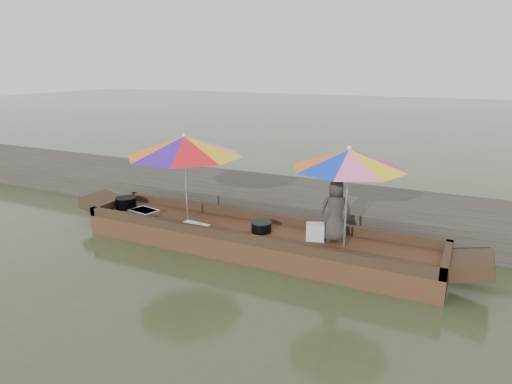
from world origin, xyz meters
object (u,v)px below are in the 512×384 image
at_px(charcoal_grill, 261,227).
at_px(vendor, 336,210).
at_px(supply_bag, 315,232).
at_px(umbrella_stern, 347,198).
at_px(tray_crayfish, 144,212).
at_px(umbrella_bow, 186,178).
at_px(tray_scallop, 193,227).
at_px(boat_hull, 253,241).
at_px(cooking_pot, 126,203).

bearing_deg(charcoal_grill, vendor, 7.50).
xyz_separation_m(supply_bag, umbrella_stern, (0.49, -0.08, 0.65)).
bearing_deg(tray_crayfish, umbrella_bow, 7.52).
bearing_deg(tray_scallop, umbrella_stern, 7.70).
height_order(tray_crayfish, vendor, vendor).
distance_m(boat_hull, charcoal_grill, 0.29).
relative_size(tray_crayfish, vendor, 0.51).
relative_size(supply_bag, umbrella_bow, 0.14).
distance_m(boat_hull, tray_scallop, 1.05).
height_order(cooking_pot, charcoal_grill, cooking_pot).
bearing_deg(umbrella_stern, supply_bag, 170.92).
relative_size(cooking_pot, charcoal_grill, 1.18).
bearing_deg(charcoal_grill, cooking_pot, 179.32).
xyz_separation_m(boat_hull, cooking_pot, (-2.78, 0.06, 0.28)).
xyz_separation_m(boat_hull, vendor, (1.34, 0.18, 0.67)).
bearing_deg(cooking_pot, tray_scallop, -12.51).
xyz_separation_m(tray_crayfish, tray_scallop, (1.23, -0.22, -0.01)).
bearing_deg(vendor, boat_hull, -10.09).
bearing_deg(boat_hull, umbrella_bow, 180.00).
relative_size(boat_hull, tray_crayfish, 12.06).
bearing_deg(umbrella_bow, supply_bag, 1.91).
xyz_separation_m(tray_scallop, vendor, (2.31, 0.53, 0.47)).
height_order(tray_crayfish, umbrella_bow, umbrella_bow).
bearing_deg(boat_hull, vendor, 7.87).
relative_size(cooking_pot, umbrella_bow, 0.19).
bearing_deg(supply_bag, boat_hull, -175.71).
height_order(tray_scallop, vendor, vendor).
relative_size(boat_hull, charcoal_grill, 18.42).
relative_size(boat_hull, umbrella_stern, 3.63).
xyz_separation_m(tray_scallop, umbrella_stern, (2.52, 0.34, 0.74)).
xyz_separation_m(cooking_pot, umbrella_stern, (4.33, -0.06, 0.67)).
distance_m(tray_scallop, vendor, 2.42).
bearing_deg(supply_bag, umbrella_stern, -9.08).
bearing_deg(boat_hull, cooking_pot, 178.74).
xyz_separation_m(cooking_pot, tray_scallop, (1.81, -0.40, -0.07)).
distance_m(charcoal_grill, vendor, 1.28).
bearing_deg(umbrella_stern, umbrella_bow, 180.00).
height_order(boat_hull, umbrella_stern, umbrella_stern).
xyz_separation_m(tray_crayfish, umbrella_bow, (0.88, 0.12, 0.73)).
xyz_separation_m(charcoal_grill, umbrella_bow, (-1.45, -0.03, 0.70)).
height_order(tray_crayfish, supply_bag, supply_bag).
bearing_deg(charcoal_grill, umbrella_stern, -1.08).
bearing_deg(cooking_pot, umbrella_stern, -0.81).
xyz_separation_m(tray_crayfish, charcoal_grill, (2.33, 0.14, 0.03)).
distance_m(tray_crayfish, supply_bag, 3.26).
bearing_deg(vendor, supply_bag, 2.37).
bearing_deg(boat_hull, supply_bag, 4.29).
distance_m(tray_scallop, supply_bag, 2.07).
distance_m(charcoal_grill, umbrella_stern, 1.57).
xyz_separation_m(umbrella_bow, umbrella_stern, (2.86, 0.00, 0.00)).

